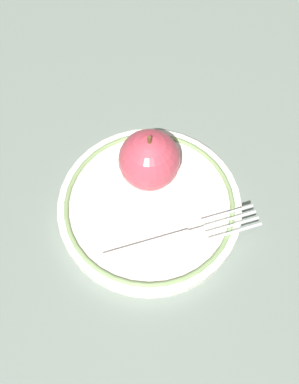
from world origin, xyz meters
TOP-DOWN VIEW (x-y plane):
  - ground_plane at (0.00, 0.00)m, footprint 2.00×2.00m
  - plate at (-0.02, -0.00)m, footprint 0.22×0.22m
  - apple_red_whole at (-0.02, -0.04)m, footprint 0.07×0.07m
  - fork at (-0.05, 0.04)m, footprint 0.18×0.07m

SIDE VIEW (x-z plane):
  - ground_plane at x=0.00m, z-range 0.00..0.00m
  - plate at x=-0.02m, z-range 0.00..0.02m
  - fork at x=-0.05m, z-range 0.02..0.02m
  - apple_red_whole at x=-0.02m, z-range 0.01..0.09m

